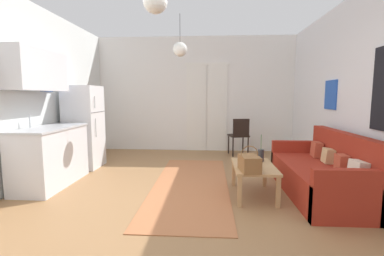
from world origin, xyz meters
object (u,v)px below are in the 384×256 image
at_px(accent_chair, 239,134).
at_px(pendant_lamp_far, 180,49).
at_px(bamboo_vase, 261,155).
at_px(handbag, 249,163).
at_px(coffee_table, 254,169).
at_px(couch, 324,175).
at_px(refrigerator, 84,127).
at_px(pendant_lamp_near, 155,1).

relative_size(accent_chair, pendant_lamp_far, 1.15).
xyz_separation_m(bamboo_vase, accent_chair, (-0.05, 2.33, -0.02)).
relative_size(bamboo_vase, accent_chair, 0.46).
xyz_separation_m(handbag, pendant_lamp_far, (-1.04, 1.61, 1.67)).
distance_m(coffee_table, bamboo_vase, 0.31).
height_order(accent_chair, pendant_lamp_far, pendant_lamp_far).
height_order(couch, pendant_lamp_far, pendant_lamp_far).
xyz_separation_m(coffee_table, pendant_lamp_far, (-1.15, 1.31, 1.83)).
xyz_separation_m(handbag, refrigerator, (-2.90, 1.64, 0.25)).
relative_size(couch, accent_chair, 2.23).
distance_m(bamboo_vase, pendant_lamp_far, 2.38).
bearing_deg(bamboo_vase, refrigerator, 160.63).
bearing_deg(refrigerator, accent_chair, 21.75).
bearing_deg(refrigerator, handbag, -29.48).
bearing_deg(accent_chair, bamboo_vase, 78.16).
bearing_deg(couch, accent_chair, 110.01).
height_order(bamboo_vase, handbag, bamboo_vase).
bearing_deg(accent_chair, refrigerator, 8.59).
height_order(coffee_table, pendant_lamp_near, pendant_lamp_near).
distance_m(pendant_lamp_near, pendant_lamp_far, 2.23).
xyz_separation_m(bamboo_vase, pendant_lamp_far, (-1.28, 1.07, 1.69)).
height_order(refrigerator, pendant_lamp_far, pendant_lamp_far).
bearing_deg(accent_chair, coffee_table, 75.07).
bearing_deg(bamboo_vase, pendant_lamp_near, -138.15).
bearing_deg(couch, pendant_lamp_near, -154.68).
bearing_deg(couch, coffee_table, -174.61).
xyz_separation_m(refrigerator, accent_chair, (3.09, 1.23, -0.28)).
xyz_separation_m(refrigerator, pendant_lamp_far, (1.86, -0.03, 1.42)).
xyz_separation_m(bamboo_vase, refrigerator, (-3.14, 1.10, 0.26)).
height_order(coffee_table, handbag, handbag).
relative_size(bamboo_vase, handbag, 1.08).
bearing_deg(pendant_lamp_near, handbag, 30.53).
height_order(coffee_table, bamboo_vase, bamboo_vase).
xyz_separation_m(coffee_table, handbag, (-0.11, -0.30, 0.16)).
relative_size(handbag, accent_chair, 0.42).
bearing_deg(handbag, coffee_table, 70.26).
bearing_deg(handbag, refrigerator, 150.52).
relative_size(coffee_table, pendant_lamp_near, 1.36).
xyz_separation_m(handbag, accent_chair, (0.19, 2.87, -0.04)).
bearing_deg(refrigerator, bamboo_vase, -19.37).
xyz_separation_m(couch, pendant_lamp_far, (-2.13, 1.22, 1.93)).
bearing_deg(pendant_lamp_far, handbag, -57.07).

